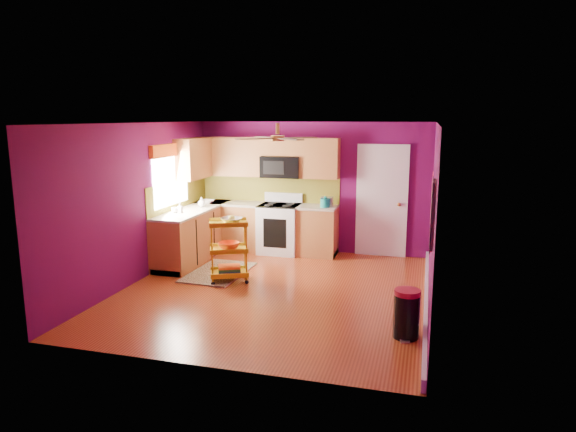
% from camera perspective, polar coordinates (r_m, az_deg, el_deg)
% --- Properties ---
extents(ground, '(5.00, 5.00, 0.00)m').
position_cam_1_polar(ground, '(7.86, -1.51, -8.28)').
color(ground, maroon).
rests_on(ground, ground).
extents(room_envelope, '(4.54, 5.04, 2.52)m').
position_cam_1_polar(room_envelope, '(7.47, -1.37, 3.60)').
color(room_envelope, '#5E0A4A').
rests_on(room_envelope, ground).
extents(lower_cabinets, '(2.81, 2.31, 0.94)m').
position_cam_1_polar(lower_cabinets, '(9.82, -5.98, -1.78)').
color(lower_cabinets, '#955628').
rests_on(lower_cabinets, ground).
extents(electric_range, '(0.76, 0.66, 1.13)m').
position_cam_1_polar(electric_range, '(9.88, -0.93, -1.34)').
color(electric_range, white).
rests_on(electric_range, ground).
extents(upper_cabinetry, '(2.80, 2.30, 1.26)m').
position_cam_1_polar(upper_cabinetry, '(9.90, -4.82, 6.35)').
color(upper_cabinetry, '#955628').
rests_on(upper_cabinetry, ground).
extents(left_window, '(0.08, 1.35, 1.08)m').
position_cam_1_polar(left_window, '(9.29, -12.91, 5.42)').
color(left_window, white).
rests_on(left_window, ground).
extents(panel_door, '(0.95, 0.11, 2.15)m').
position_cam_1_polar(panel_door, '(9.73, 10.38, 1.53)').
color(panel_door, white).
rests_on(panel_door, ground).
extents(right_wall_art, '(0.04, 2.74, 1.04)m').
position_cam_1_polar(right_wall_art, '(6.85, 15.70, 0.93)').
color(right_wall_art, black).
rests_on(right_wall_art, ground).
extents(ceiling_fan, '(1.01, 1.01, 0.26)m').
position_cam_1_polar(ceiling_fan, '(7.62, -1.15, 8.71)').
color(ceiling_fan, '#BF8C3F').
rests_on(ceiling_fan, ground).
extents(shag_rug, '(0.91, 1.43, 0.02)m').
position_cam_1_polar(shag_rug, '(8.78, -7.70, -6.20)').
color(shag_rug, '#321E10').
rests_on(shag_rug, ground).
extents(rolling_cart, '(0.72, 0.64, 1.08)m').
position_cam_1_polar(rolling_cart, '(8.18, -6.53, -3.52)').
color(rolling_cart, gold).
rests_on(rolling_cart, ground).
extents(trash_can, '(0.39, 0.39, 0.59)m').
position_cam_1_polar(trash_can, '(6.34, 13.03, -10.53)').
color(trash_can, black).
rests_on(trash_can, ground).
extents(teal_kettle, '(0.18, 0.18, 0.21)m').
position_cam_1_polar(teal_kettle, '(9.53, 4.15, 1.48)').
color(teal_kettle, '#12877D').
rests_on(teal_kettle, lower_cabinets).
extents(toaster, '(0.22, 0.15, 0.18)m').
position_cam_1_polar(toaster, '(9.63, 4.35, 1.62)').
color(toaster, beige).
rests_on(toaster, lower_cabinets).
extents(soap_bottle_a, '(0.08, 0.08, 0.17)m').
position_cam_1_polar(soap_bottle_a, '(9.15, -11.92, 0.89)').
color(soap_bottle_a, '#EA3F72').
rests_on(soap_bottle_a, lower_cabinets).
extents(soap_bottle_b, '(0.14, 0.14, 0.18)m').
position_cam_1_polar(soap_bottle_b, '(9.67, -9.57, 1.53)').
color(soap_bottle_b, white).
rests_on(soap_bottle_b, lower_cabinets).
extents(counter_dish, '(0.26, 0.26, 0.06)m').
position_cam_1_polar(counter_dish, '(10.07, -8.93, 1.59)').
color(counter_dish, white).
rests_on(counter_dish, lower_cabinets).
extents(counter_cup, '(0.12, 0.12, 0.10)m').
position_cam_1_polar(counter_cup, '(9.17, -12.45, 0.65)').
color(counter_cup, white).
rests_on(counter_cup, lower_cabinets).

